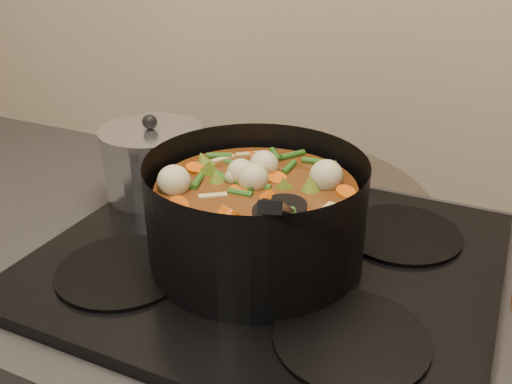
% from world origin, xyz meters
% --- Properties ---
extents(stovetop, '(0.62, 0.54, 0.03)m').
position_xyz_m(stovetop, '(0.00, 1.93, 0.92)').
color(stovetop, black).
rests_on(stovetop, counter).
extents(stockpot, '(0.33, 0.40, 0.22)m').
position_xyz_m(stockpot, '(-0.01, 1.91, 1.00)').
color(stockpot, black).
rests_on(stockpot, stovetop).
extents(saucepan, '(0.17, 0.17, 0.14)m').
position_xyz_m(saucepan, '(-0.26, 2.03, 0.99)').
color(saucepan, silver).
rests_on(saucepan, stovetop).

